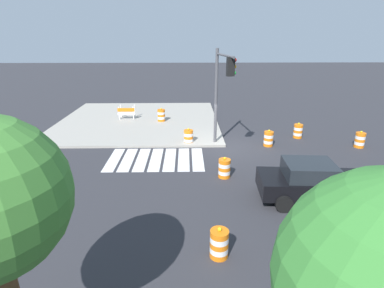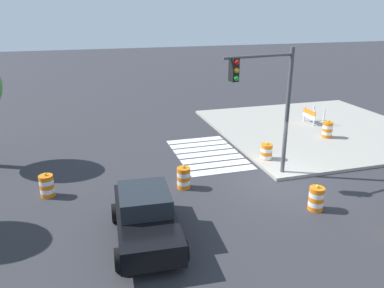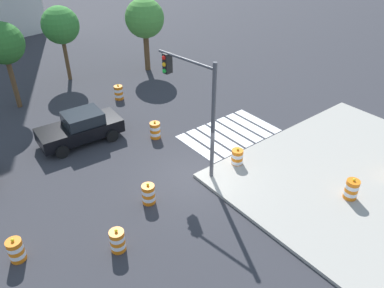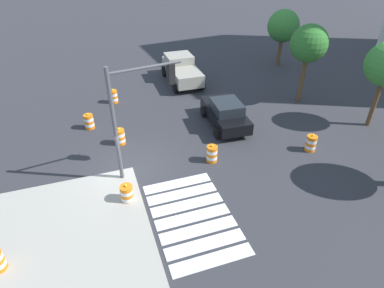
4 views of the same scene
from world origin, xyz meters
TOP-DOWN VIEW (x-y plane):
  - ground_plane at (0.00, 0.00)m, footprint 120.00×120.00m
  - sidewalk_corner at (6.00, -6.00)m, footprint 12.00×12.00m
  - crosswalk_stripes at (4.00, 1.80)m, footprint 5.10×3.20m
  - sports_car at (-2.66, 6.17)m, footprint 4.41×2.35m
  - traffic_barrel_near_corner at (0.58, 4.02)m, footprint 0.56×0.56m
  - traffic_barrel_crosswalk_end at (-7.96, 0.13)m, footprint 0.56×0.56m
  - traffic_barrel_median_near at (1.40, 9.44)m, footprint 0.56×0.56m
  - traffic_barrel_median_far at (-4.91, -1.72)m, footprint 0.56×0.56m
  - traffic_barrel_far_curb at (-2.59, -0.21)m, footprint 0.56×0.56m
  - traffic_barrel_lane_center at (2.22, -0.62)m, footprint 0.56×0.56m
  - traffic_barrel_on_sidewalk at (4.24, -5.46)m, footprint 0.56×0.56m
  - construction_barricade at (7.00, -6.18)m, footprint 1.30×0.79m
  - traffic_light_pole at (0.43, 0.52)m, footprint 0.76×3.27m

SIDE VIEW (x-z plane):
  - ground_plane at x=0.00m, z-range 0.00..0.00m
  - crosswalk_stripes at x=4.00m, z-range 0.00..0.02m
  - sidewalk_corner at x=6.00m, z-range 0.00..0.15m
  - traffic_barrel_near_corner at x=0.58m, z-range -0.06..0.96m
  - traffic_barrel_crosswalk_end at x=-7.96m, z-range -0.06..0.96m
  - traffic_barrel_median_near at x=1.40m, z-range -0.06..0.96m
  - traffic_barrel_median_far at x=-4.91m, z-range -0.06..0.96m
  - traffic_barrel_far_curb at x=-2.59m, z-range -0.06..0.96m
  - traffic_barrel_lane_center at x=2.22m, z-range -0.06..0.96m
  - traffic_barrel_on_sidewalk at x=4.24m, z-range 0.09..1.11m
  - construction_barricade at x=7.00m, z-range 0.22..1.22m
  - sports_car at x=-2.66m, z-range 0.00..1.63m
  - traffic_light_pole at x=0.43m, z-range 1.16..6.66m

